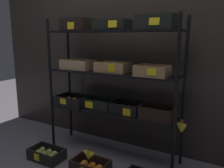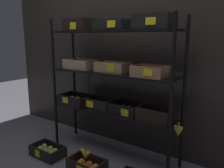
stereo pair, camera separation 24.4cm
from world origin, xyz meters
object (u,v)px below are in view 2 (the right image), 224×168
at_px(display_rack, 112,73).
at_px(crate_ground_orange, 87,166).
at_px(crate_ground_pear, 48,151).
at_px(banana_bunch_loose, 86,153).

xyz_separation_m(display_rack, crate_ground_orange, (0.00, -0.42, -0.86)).
xyz_separation_m(crate_ground_pear, banana_bunch_loose, (0.53, 0.03, 0.13)).
xyz_separation_m(crate_ground_orange, banana_bunch_loose, (-0.01, -0.00, 0.13)).
relative_size(display_rack, banana_bunch_loose, 10.09).
distance_m(display_rack, banana_bunch_loose, 0.85).
relative_size(display_rack, crate_ground_orange, 4.30).
bearing_deg(crate_ground_orange, display_rack, 90.22).
distance_m(crate_ground_pear, crate_ground_orange, 0.54).
height_order(crate_ground_orange, banana_bunch_loose, banana_bunch_loose).
distance_m(display_rack, crate_ground_orange, 0.96).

